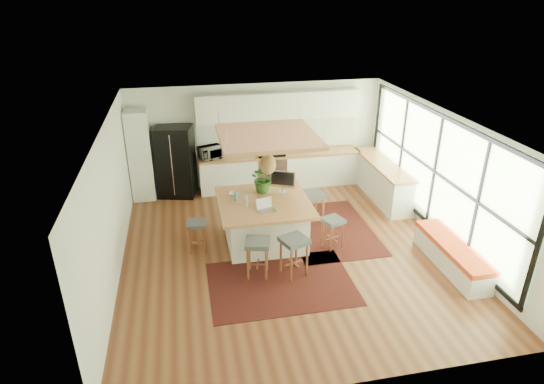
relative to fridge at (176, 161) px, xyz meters
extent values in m
plane|color=brown|center=(2.12, -3.19, -0.93)|extent=(7.00, 7.00, 0.00)
plane|color=white|center=(2.12, -3.19, 1.78)|extent=(7.00, 7.00, 0.00)
plane|color=white|center=(2.12, 0.31, 0.42)|extent=(6.50, 0.00, 6.50)
plane|color=white|center=(2.12, -6.69, 0.42)|extent=(6.50, 0.00, 6.50)
plane|color=white|center=(-1.13, -3.19, 0.42)|extent=(0.00, 7.00, 7.00)
plane|color=white|center=(5.37, -3.19, 0.42)|extent=(0.00, 7.00, 7.00)
cube|color=white|center=(-0.83, -0.01, 0.20)|extent=(0.55, 0.60, 2.25)
cube|color=white|center=(2.67, -0.01, -0.49)|extent=(4.20, 0.60, 0.88)
cube|color=#AF683E|center=(2.67, -0.01, -0.03)|extent=(4.24, 0.64, 0.05)
cube|color=white|center=(2.67, 0.29, 0.43)|extent=(4.20, 0.02, 0.80)
cube|color=white|center=(2.67, 0.13, 1.22)|extent=(4.20, 0.34, 0.70)
cube|color=white|center=(5.05, -1.19, -0.49)|extent=(0.60, 2.50, 0.88)
cube|color=#AF683E|center=(5.05, -1.19, -0.03)|extent=(0.64, 2.54, 0.05)
cube|color=black|center=(1.77, -4.29, -0.92)|extent=(2.60, 1.80, 0.01)
cube|color=black|center=(3.25, -2.55, -0.92)|extent=(1.80, 2.60, 0.01)
imported|color=#A5A5AA|center=(0.89, -0.01, 0.19)|extent=(0.63, 0.49, 0.38)
imported|color=#1E4C19|center=(1.82, -2.26, 0.24)|extent=(0.60, 0.65, 0.48)
imported|color=white|center=(1.18, -2.31, 0.03)|extent=(0.25, 0.25, 0.05)
cylinder|color=#33A3CE|center=(1.20, -2.63, 0.10)|extent=(0.07, 0.07, 0.19)
cylinder|color=silver|center=(1.35, -2.88, 0.10)|extent=(0.07, 0.07, 0.19)
camera|label=1|loc=(0.26, -10.91, 4.05)|focal=30.01mm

